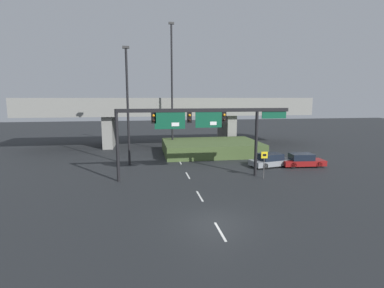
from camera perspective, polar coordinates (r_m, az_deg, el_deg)
The scene contains 10 objects.
ground_plane at distance 18.21m, azimuth 4.39°, elevation -14.68°, with size 160.00×160.00×0.00m, color black.
lane_markings at distance 31.18m, azimuth -1.63°, elevation -4.61°, with size 0.14×32.51×0.01m.
signal_gantry at distance 26.58m, azimuth 1.31°, elevation 4.22°, with size 15.62×0.44×6.31m.
speed_limit_sign at distance 27.61m, azimuth 13.58°, elevation -3.13°, with size 0.60×0.11×2.53m.
highway_light_pole_near at distance 40.14m, azimuth -3.84°, elevation 10.97°, with size 0.70×0.36×16.75m.
highway_light_pole_far at distance 32.49m, azimuth -12.16°, elevation 7.50°, with size 0.70×0.36×12.46m.
overpass_bridge at distance 46.06m, azimuth -4.29°, elevation 6.15°, with size 42.59×7.86×7.20m.
grass_embankment at distance 39.07m, azimuth 3.63°, elevation -0.67°, with size 12.18×8.77×1.61m.
parked_sedan_near_right at distance 32.90m, azimuth 14.81°, elevation -3.04°, with size 4.82×2.81×1.39m.
parked_sedan_mid_right at distance 33.93m, azimuth 20.26°, elevation -2.96°, with size 4.59×2.14×1.38m.
Camera 1 is at (-4.01, -16.21, 7.27)m, focal length 28.00 mm.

